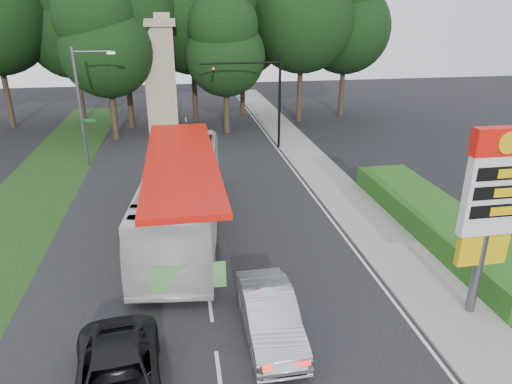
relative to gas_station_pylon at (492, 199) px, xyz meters
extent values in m
cube|color=black|center=(-9.20, 10.01, -4.44)|extent=(14.00, 80.00, 0.02)
cube|color=gray|center=(-0.70, 10.01, -4.39)|extent=(3.00, 80.00, 0.12)
cube|color=#193814|center=(-18.70, 16.01, -4.44)|extent=(5.00, 50.00, 0.02)
cube|color=#215115|center=(2.30, 6.01, -3.85)|extent=(3.00, 14.00, 1.20)
cylinder|color=#59595E|center=(0.00, 0.01, -2.85)|extent=(0.32, 0.32, 3.20)
cube|color=#DCB10B|center=(0.00, 0.01, -1.85)|extent=(1.80, 0.25, 1.10)
cube|color=silver|center=(0.00, 0.01, 0.15)|extent=(2.00, 0.35, 2.80)
cube|color=red|center=(0.00, 0.01, 1.95)|extent=(2.10, 0.40, 0.90)
cylinder|color=#DCB10B|center=(0.00, -0.21, 1.95)|extent=(0.70, 0.05, 0.70)
cube|color=black|center=(0.00, -0.18, 0.95)|extent=(1.70, 0.04, 0.45)
cube|color=black|center=(0.00, -0.18, 0.30)|extent=(1.70, 0.04, 0.45)
cube|color=black|center=(0.00, -0.18, -0.35)|extent=(1.70, 0.04, 0.45)
cylinder|color=black|center=(-2.20, 22.01, -0.85)|extent=(0.20, 0.20, 7.20)
cylinder|color=black|center=(-5.20, 22.01, 2.15)|extent=(6.00, 0.14, 0.14)
imported|color=black|center=(-7.20, 22.01, 1.90)|extent=(0.18, 0.22, 1.10)
sphere|color=#FF0C05|center=(-7.20, 21.86, 1.80)|extent=(0.18, 0.18, 0.18)
cylinder|color=#59595E|center=(-16.40, 20.01, -0.45)|extent=(0.20, 0.20, 8.00)
cylinder|color=#59595E|center=(-15.20, 20.01, 3.25)|extent=(2.40, 0.12, 0.12)
cube|color=#FFE599|center=(-14.00, 20.01, 3.15)|extent=(0.50, 0.22, 0.14)
cube|color=#0C591E|center=(-15.95, 20.01, -1.25)|extent=(0.85, 0.04, 0.22)
cube|color=#0C591E|center=(-16.40, 20.46, -1.55)|extent=(0.04, 0.85, 0.22)
cube|color=tan|center=(-11.20, 28.01, 0.05)|extent=(2.50, 2.50, 9.00)
cube|color=tan|center=(-11.20, 28.01, 4.85)|extent=(3.00, 3.00, 0.60)
cube|color=tan|center=(-11.20, 28.01, 5.35)|extent=(2.20, 2.20, 0.50)
cylinder|color=#2D2116|center=(-25.20, 33.01, -1.30)|extent=(0.50, 0.50, 6.30)
cylinder|color=#2D2116|center=(-19.20, 35.01, -1.75)|extent=(0.50, 0.50, 5.40)
sphere|color=black|center=(-19.20, 35.01, 3.80)|extent=(8.40, 8.40, 8.40)
cylinder|color=#2D2116|center=(-14.20, 31.01, -1.21)|extent=(0.50, 0.50, 6.48)
sphere|color=black|center=(-14.20, 31.01, 5.45)|extent=(10.08, 10.08, 10.08)
cylinder|color=#2D2116|center=(-8.20, 33.01, -1.48)|extent=(0.50, 0.50, 5.94)
sphere|color=black|center=(-8.20, 33.01, 4.63)|extent=(9.24, 9.24, 9.24)
cylinder|color=#2D2116|center=(-3.20, 35.01, -1.84)|extent=(0.50, 0.50, 5.22)
sphere|color=black|center=(-3.20, 35.01, 3.53)|extent=(8.12, 8.12, 8.12)
sphere|color=black|center=(-3.20, 35.01, 6.43)|extent=(6.96, 6.96, 6.96)
cylinder|color=#2D2116|center=(1.80, 31.01, -1.39)|extent=(0.50, 0.50, 6.12)
sphere|color=black|center=(1.80, 31.01, 4.90)|extent=(9.52, 9.52, 9.52)
cylinder|color=#2D2116|center=(6.80, 33.01, -1.66)|extent=(0.50, 0.50, 5.58)
sphere|color=black|center=(6.80, 33.01, 4.08)|extent=(8.68, 8.68, 8.68)
cylinder|color=#2D2116|center=(-15.20, 27.01, -2.11)|extent=(0.50, 0.50, 4.68)
sphere|color=black|center=(-15.20, 27.01, 2.70)|extent=(7.28, 7.28, 7.28)
sphere|color=black|center=(-15.20, 27.01, 5.30)|extent=(6.24, 6.24, 6.24)
cylinder|color=#2D2116|center=(-5.70, 27.51, -2.29)|extent=(0.50, 0.50, 4.32)
sphere|color=black|center=(-5.70, 27.51, 2.15)|extent=(6.72, 6.72, 6.72)
sphere|color=black|center=(-5.70, 27.51, 4.55)|extent=(5.76, 5.76, 5.76)
imported|color=silver|center=(-9.93, 8.57, -2.56)|extent=(4.61, 13.80, 3.77)
imported|color=#B9BBC2|center=(-7.35, 0.05, -3.66)|extent=(1.69, 4.81, 1.58)
imported|color=black|center=(-12.00, -1.99, -3.72)|extent=(2.89, 5.42, 1.45)
camera|label=1|loc=(-9.92, -12.19, 5.71)|focal=32.00mm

